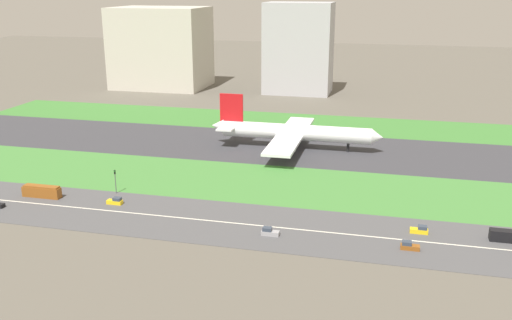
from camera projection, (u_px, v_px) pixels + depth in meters
ground_plane at (267, 147)px, 216.81m from camera, size 800.00×800.00×0.00m
runway at (267, 146)px, 216.80m from camera, size 280.00×46.00×0.10m
grass_median_north at (287, 122)px, 254.84m from camera, size 280.00×36.00×0.10m
grass_median_south at (239, 181)px, 178.75m from camera, size 280.00×36.00×0.10m
highway at (207, 221)px, 149.06m from camera, size 280.00×28.00×0.10m
highway_centerline at (207, 220)px, 149.05m from camera, size 266.00×0.50×0.01m
airliner at (291, 132)px, 212.88m from camera, size 65.00×56.00×19.70m
car_0 at (420, 230)px, 141.28m from camera, size 4.40×1.80×2.00m
bus_0 at (42, 191)px, 164.92m from camera, size 11.60×2.50×3.50m
car_3 at (409, 246)px, 132.62m from camera, size 4.40×1.80×2.00m
car_4 at (270, 232)px, 140.15m from camera, size 4.40×1.80×2.00m
car_2 at (115, 201)px, 159.93m from camera, size 4.40×1.80×2.00m
truck_0 at (509, 235)px, 136.41m from camera, size 8.40×2.50×4.00m
traffic_light at (115, 180)px, 167.20m from camera, size 0.36×0.50×7.20m
terminal_building at (161, 48)px, 335.90m from camera, size 53.09×39.13×46.56m
hangar_building at (299, 48)px, 316.88m from camera, size 36.95×24.66×49.86m
fuel_tank_west at (306, 68)px, 364.40m from camera, size 24.85×24.85×14.96m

